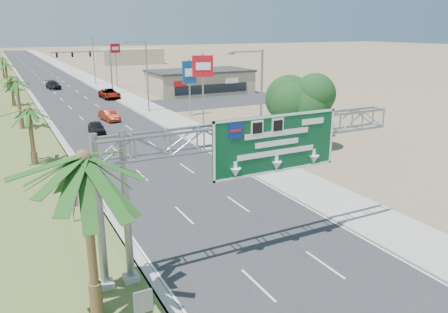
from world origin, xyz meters
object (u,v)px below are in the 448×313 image
at_px(car_mid_lane, 109,116).
at_px(pole_sign_red_far, 115,52).
at_px(palm_near, 83,159).
at_px(car_left_lane, 97,128).
at_px(signal_mast, 100,68).
at_px(pole_sign_blue, 189,75).
at_px(sign_gantry, 246,144).
at_px(car_right_lane, 110,94).
at_px(store_building, 200,82).
at_px(car_far, 53,85).
at_px(pole_sign_red_near, 203,71).

distance_m(car_mid_lane, pole_sign_red_far, 34.48).
height_order(palm_near, car_left_lane, palm_near).
bearing_deg(car_left_lane, pole_sign_red_far, 75.99).
height_order(signal_mast, pole_sign_blue, signal_mast).
xyz_separation_m(sign_gantry, palm_near, (-8.14, -1.93, 0.87)).
xyz_separation_m(car_right_lane, pole_sign_blue, (6.16, -20.53, 4.80)).
relative_size(sign_gantry, store_building, 0.93).
xyz_separation_m(sign_gantry, car_right_lane, (6.56, 57.25, -5.24)).
bearing_deg(pole_sign_red_far, store_building, -51.88).
distance_m(palm_near, car_mid_lane, 41.98).
xyz_separation_m(store_building, car_mid_lane, (-21.09, -17.73, -1.30)).
relative_size(palm_near, signal_mast, 0.81).
xyz_separation_m(sign_gantry, store_building, (23.06, 56.07, -4.06)).
distance_m(store_building, car_left_lane, 34.29).
xyz_separation_m(car_right_lane, pole_sign_red_far, (4.88, 13.64, 6.22)).
height_order(car_far, pole_sign_blue, pole_sign_blue).
distance_m(car_right_lane, car_far, 18.81).
height_order(car_left_lane, car_far, car_far).
bearing_deg(pole_sign_blue, car_mid_lane, 171.43).
bearing_deg(signal_mast, sign_gantry, -95.74).
relative_size(car_left_lane, car_far, 0.77).
height_order(store_building, pole_sign_red_near, pole_sign_red_near).
xyz_separation_m(sign_gantry, pole_sign_red_near, (10.67, 27.99, 0.89)).
height_order(pole_sign_blue, pole_sign_red_far, pole_sign_red_far).
height_order(sign_gantry, car_mid_lane, sign_gantry).
bearing_deg(car_far, store_building, -43.93).
relative_size(car_right_lane, pole_sign_blue, 0.77).
height_order(car_left_lane, pole_sign_red_near, pole_sign_red_near).
relative_size(car_far, pole_sign_red_far, 0.59).
height_order(car_left_lane, car_mid_lane, car_mid_lane).
distance_m(sign_gantry, pole_sign_blue, 38.86).
height_order(palm_near, store_building, palm_near).
distance_m(store_building, pole_sign_red_near, 31.09).
xyz_separation_m(store_building, pole_sign_blue, (-10.34, -19.35, 3.62)).
bearing_deg(car_left_lane, pole_sign_blue, 23.68).
bearing_deg(car_left_lane, car_right_lane, 77.09).
height_order(sign_gantry, pole_sign_blue, pole_sign_blue).
relative_size(pole_sign_red_near, pole_sign_red_far, 1.00).
height_order(signal_mast, car_far, signal_mast).
xyz_separation_m(palm_near, signal_mast, (14.37, 63.97, -2.08)).
height_order(palm_near, pole_sign_blue, palm_near).
xyz_separation_m(store_building, car_far, (-23.48, 18.64, -1.24)).
distance_m(car_left_lane, pole_sign_red_far, 41.60).
distance_m(palm_near, car_far, 77.27).
relative_size(car_left_lane, car_mid_lane, 0.95).
height_order(pole_sign_red_near, pole_sign_red_far, pole_sign_red_far).
height_order(car_mid_lane, pole_sign_blue, pole_sign_blue).
relative_size(store_building, pole_sign_red_near, 2.04).
xyz_separation_m(car_left_lane, car_far, (0.62, 43.00, 0.07)).
relative_size(store_building, car_mid_lane, 4.21).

